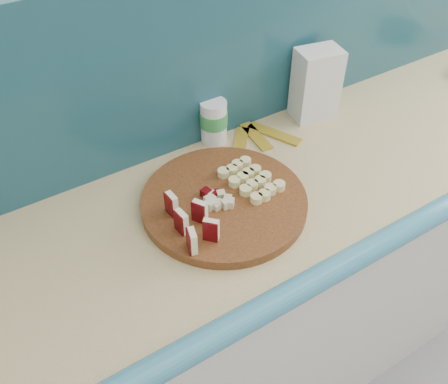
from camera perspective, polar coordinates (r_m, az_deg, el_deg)
name	(u,v)px	position (r m, az deg, el deg)	size (l,w,h in m)	color
kitchen_counter	(335,251)	(1.81, 12.59, -6.62)	(2.20, 0.63, 0.91)	silver
backsplash	(305,30)	(1.55, 9.22, 17.85)	(2.20, 0.02, 0.50)	teal
cutting_board	(224,202)	(1.26, 0.00, -1.11)	(0.42, 0.42, 0.03)	#46210F
apple_wedges	(191,221)	(1.16, -3.82, -3.37)	(0.09, 0.17, 0.06)	beige
apple_chunks	(216,200)	(1.23, -0.95, -0.89)	(0.06, 0.07, 0.02)	beige
banana_slices	(250,180)	(1.29, 3.04, 1.42)	(0.12, 0.17, 0.02)	#E1DA8A
flour_bag	(316,84)	(1.56, 10.46, 12.02)	(0.13, 0.09, 0.22)	silver
canister	(214,121)	(1.45, -1.20, 8.14)	(0.08, 0.08, 0.13)	white
banana_peel	(256,137)	(1.49, 3.69, 6.25)	(0.24, 0.20, 0.01)	gold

